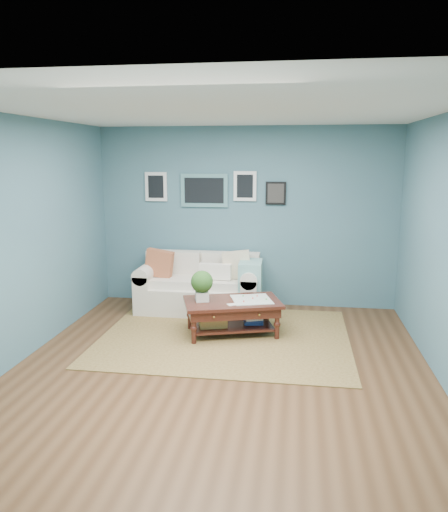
# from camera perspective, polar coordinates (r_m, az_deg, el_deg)

# --- Properties ---
(room_shell) EXTENTS (5.00, 5.02, 2.70)m
(room_shell) POSITION_cam_1_polar(r_m,az_deg,el_deg) (5.18, -0.41, 1.34)
(room_shell) COLOR brown
(room_shell) RESTS_ON ground
(area_rug) EXTENTS (3.11, 2.48, 0.01)m
(area_rug) POSITION_cam_1_polar(r_m,az_deg,el_deg) (6.43, 0.11, -9.19)
(area_rug) COLOR brown
(area_rug) RESTS_ON ground
(loveseat) EXTENTS (1.82, 0.83, 0.94)m
(loveseat) POSITION_cam_1_polar(r_m,az_deg,el_deg) (7.38, -2.23, -3.41)
(loveseat) COLOR silver
(loveseat) RESTS_ON ground
(coffee_table) EXTENTS (1.36, 1.03, 0.84)m
(coffee_table) POSITION_cam_1_polar(r_m,az_deg,el_deg) (6.40, 0.37, -5.79)
(coffee_table) COLOR black
(coffee_table) RESTS_ON ground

